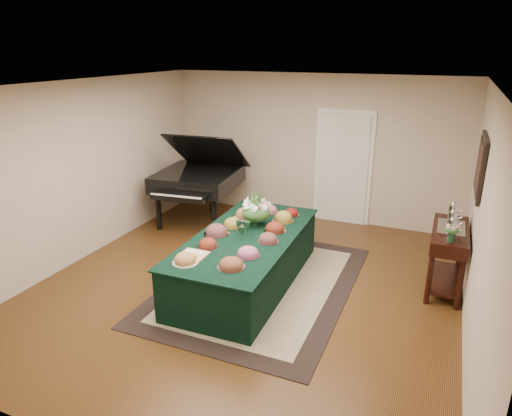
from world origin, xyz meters
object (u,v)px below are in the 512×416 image
at_px(floral_centerpiece, 256,209).
at_px(buffet_table, 246,259).
at_px(mahogany_sideboard, 449,243).
at_px(grand_piano, 198,178).

bearing_deg(floral_centerpiece, buffet_table, -86.14).
distance_m(floral_centerpiece, mahogany_sideboard, 2.64).
bearing_deg(grand_piano, mahogany_sideboard, -11.97).
xyz_separation_m(floral_centerpiece, mahogany_sideboard, (2.57, 0.51, -0.29)).
bearing_deg(floral_centerpiece, mahogany_sideboard, 11.22).
bearing_deg(grand_piano, buffet_table, -45.65).
height_order(buffet_table, grand_piano, grand_piano).
bearing_deg(mahogany_sideboard, grand_piano, 168.03).
xyz_separation_m(buffet_table, floral_centerpiece, (-0.03, 0.40, 0.61)).
bearing_deg(grand_piano, floral_centerpiece, -39.03).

